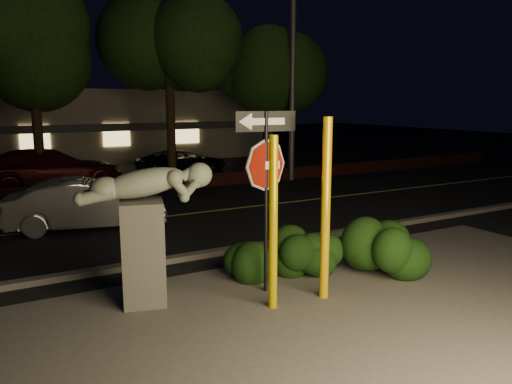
{
  "coord_description": "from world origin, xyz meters",
  "views": [
    {
      "loc": [
        -4.46,
        -6.85,
        3.38
      ],
      "look_at": [
        0.28,
        1.65,
        1.6
      ],
      "focal_mm": 35.0,
      "sensor_mm": 36.0,
      "label": 1
    }
  ],
  "objects_px": {
    "sculpture": "(144,219)",
    "streetlight": "(288,13)",
    "parked_car_dark": "(183,162)",
    "yellow_pole_left": "(273,224)",
    "silver_sedan": "(87,204)",
    "parked_car_darkred": "(49,169)",
    "yellow_pole_right": "(326,210)",
    "signpost": "(266,166)"
  },
  "relations": [
    {
      "from": "silver_sedan",
      "to": "streetlight",
      "type": "bearing_deg",
      "value": -50.88
    },
    {
      "from": "sculpture",
      "to": "parked_car_darkred",
      "type": "height_order",
      "value": "sculpture"
    },
    {
      "from": "yellow_pole_left",
      "to": "parked_car_dark",
      "type": "height_order",
      "value": "yellow_pole_left"
    },
    {
      "from": "sculpture",
      "to": "streetlight",
      "type": "distance_m",
      "value": 14.64
    },
    {
      "from": "streetlight",
      "to": "parked_car_dark",
      "type": "relative_size",
      "value": 2.77
    },
    {
      "from": "yellow_pole_right",
      "to": "sculpture",
      "type": "distance_m",
      "value": 3.02
    },
    {
      "from": "yellow_pole_left",
      "to": "sculpture",
      "type": "xyz_separation_m",
      "value": [
        -1.75,
        1.2,
        0.03
      ]
    },
    {
      "from": "parked_car_dark",
      "to": "streetlight",
      "type": "bearing_deg",
      "value": -147.15
    },
    {
      "from": "yellow_pole_left",
      "to": "streetlight",
      "type": "relative_size",
      "value": 0.25
    },
    {
      "from": "yellow_pole_right",
      "to": "parked_car_dark",
      "type": "xyz_separation_m",
      "value": [
        3.18,
        15.13,
        -0.99
      ]
    },
    {
      "from": "yellow_pole_left",
      "to": "yellow_pole_right",
      "type": "distance_m",
      "value": 1.01
    },
    {
      "from": "yellow_pole_right",
      "to": "streetlight",
      "type": "xyz_separation_m",
      "value": [
        6.43,
        11.3,
        5.31
      ]
    },
    {
      "from": "silver_sedan",
      "to": "parked_car_darkred",
      "type": "relative_size",
      "value": 0.75
    },
    {
      "from": "yellow_pole_left",
      "to": "streetlight",
      "type": "distance_m",
      "value": 14.53
    },
    {
      "from": "yellow_pole_left",
      "to": "signpost",
      "type": "xyz_separation_m",
      "value": [
        0.26,
        0.68,
        0.85
      ]
    },
    {
      "from": "sculpture",
      "to": "parked_car_dark",
      "type": "height_order",
      "value": "sculpture"
    },
    {
      "from": "yellow_pole_left",
      "to": "signpost",
      "type": "bearing_deg",
      "value": 69.17
    },
    {
      "from": "sculpture",
      "to": "streetlight",
      "type": "height_order",
      "value": "streetlight"
    },
    {
      "from": "streetlight",
      "to": "parked_car_dark",
      "type": "distance_m",
      "value": 8.05
    },
    {
      "from": "streetlight",
      "to": "signpost",
      "type": "bearing_deg",
      "value": -116.11
    },
    {
      "from": "yellow_pole_right",
      "to": "silver_sedan",
      "type": "bearing_deg",
      "value": 110.91
    },
    {
      "from": "silver_sedan",
      "to": "parked_car_darkred",
      "type": "distance_m",
      "value": 7.05
    },
    {
      "from": "signpost",
      "to": "silver_sedan",
      "type": "distance_m",
      "value": 6.67
    },
    {
      "from": "silver_sedan",
      "to": "parked_car_dark",
      "type": "distance_m",
      "value": 10.06
    },
    {
      "from": "silver_sedan",
      "to": "parked_car_dark",
      "type": "bearing_deg",
      "value": -22.03
    },
    {
      "from": "sculpture",
      "to": "streetlight",
      "type": "bearing_deg",
      "value": 62.54
    },
    {
      "from": "streetlight",
      "to": "yellow_pole_right",
      "type": "bearing_deg",
      "value": -111.58
    },
    {
      "from": "yellow_pole_right",
      "to": "parked_car_dark",
      "type": "bearing_deg",
      "value": 78.12
    },
    {
      "from": "yellow_pole_left",
      "to": "yellow_pole_right",
      "type": "relative_size",
      "value": 0.91
    },
    {
      "from": "yellow_pole_right",
      "to": "silver_sedan",
      "type": "xyz_separation_m",
      "value": [
        -2.64,
        6.92,
        -0.89
      ]
    },
    {
      "from": "sculpture",
      "to": "silver_sedan",
      "type": "xyz_separation_m",
      "value": [
        0.1,
        5.66,
        -0.79
      ]
    },
    {
      "from": "yellow_pole_left",
      "to": "sculpture",
      "type": "bearing_deg",
      "value": 145.46
    },
    {
      "from": "sculpture",
      "to": "yellow_pole_left",
      "type": "bearing_deg",
      "value": -19.58
    },
    {
      "from": "streetlight",
      "to": "parked_car_dark",
      "type": "height_order",
      "value": "streetlight"
    },
    {
      "from": "streetlight",
      "to": "yellow_pole_left",
      "type": "bearing_deg",
      "value": -115.4
    },
    {
      "from": "silver_sedan",
      "to": "signpost",
      "type": "bearing_deg",
      "value": -149.53
    },
    {
      "from": "parked_car_darkred",
      "to": "yellow_pole_left",
      "type": "bearing_deg",
      "value": -176.48
    },
    {
      "from": "yellow_pole_left",
      "to": "signpost",
      "type": "distance_m",
      "value": 1.12
    },
    {
      "from": "parked_car_dark",
      "to": "yellow_pole_left",
      "type": "bearing_deg",
      "value": 157.05
    },
    {
      "from": "yellow_pole_left",
      "to": "silver_sedan",
      "type": "xyz_separation_m",
      "value": [
        -1.65,
        6.86,
        -0.76
      ]
    },
    {
      "from": "silver_sedan",
      "to": "parked_car_darkred",
      "type": "xyz_separation_m",
      "value": [
        -0.06,
        7.05,
        0.12
      ]
    },
    {
      "from": "streetlight",
      "to": "silver_sedan",
      "type": "xyz_separation_m",
      "value": [
        -9.07,
        -4.38,
        -6.2
      ]
    }
  ]
}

